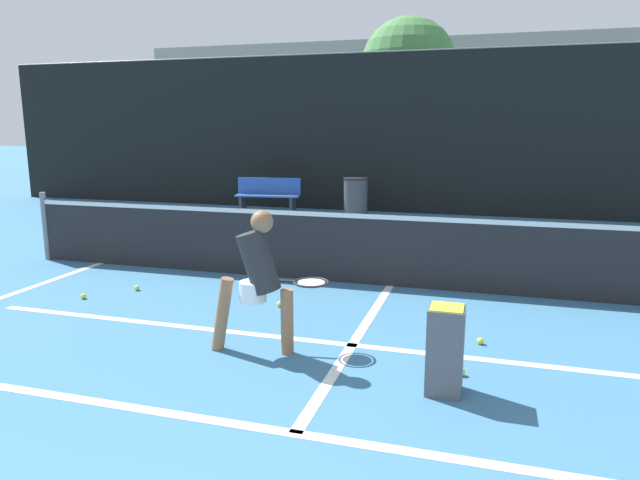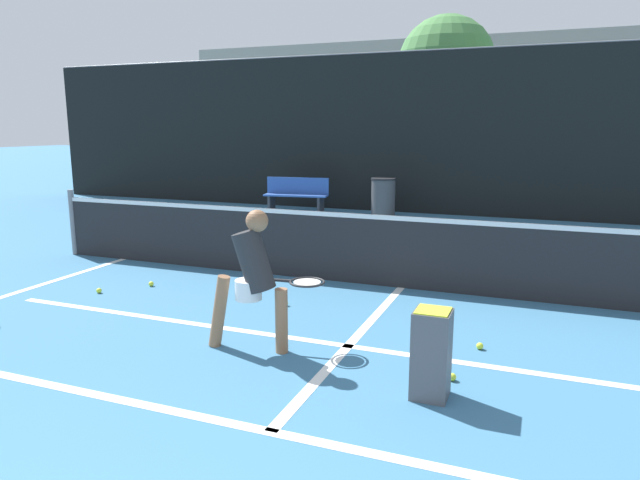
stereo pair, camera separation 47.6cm
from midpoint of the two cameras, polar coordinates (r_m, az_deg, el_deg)
court_baseline_near at (r=4.15m, az=-1.55°, el=-18.69°), size 11.00×0.10×0.01m
court_service_line at (r=5.59m, az=5.30°, el=-10.54°), size 8.25×0.10×0.01m
court_center_mark at (r=5.82m, az=5.99°, el=-9.68°), size 0.10×3.87×0.01m
court_sideline_left at (r=8.18m, az=-26.22°, el=-4.61°), size 0.10×4.87×0.01m
net at (r=7.48m, az=10.03°, el=-0.97°), size 11.09×0.09×1.07m
fence_back at (r=13.89m, az=15.79°, el=10.17°), size 24.00×0.06×3.83m
player_practicing at (r=5.28m, az=-4.06°, el=-3.47°), size 1.09×0.60×1.35m
tennis_ball_scattered_1 at (r=5.04m, az=15.81°, el=-13.09°), size 0.07×0.07×0.07m
tennis_ball_scattered_2 at (r=6.75m, az=-1.46°, el=-6.36°), size 0.07×0.07×0.07m
tennis_ball_scattered_3 at (r=5.76m, az=18.03°, el=-10.08°), size 0.07×0.07×0.07m
tennis_ball_scattered_8 at (r=7.81m, az=-14.87°, el=-4.28°), size 0.07×0.07×0.07m
tennis_ball_scattered_9 at (r=7.69m, az=-19.60°, el=-4.81°), size 0.07×0.07×0.07m
ball_hopper at (r=4.60m, az=14.06°, el=-10.83°), size 0.28×0.28×0.71m
courtside_bench at (r=13.90m, az=-1.38°, el=4.62°), size 1.59×0.58×0.86m
trash_bin at (r=13.32m, az=7.36°, el=4.22°), size 0.58×0.58×0.92m
parked_car at (r=16.57m, az=18.21°, el=5.45°), size 1.88×4.04×1.31m
tree_west at (r=19.10m, az=23.02°, el=14.56°), size 3.46×3.46×3.95m
tree_mid at (r=20.99m, az=13.16°, el=16.66°), size 3.31×3.31×5.82m
building_far at (r=31.72m, az=19.30°, el=12.83°), size 36.00×2.40×6.55m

